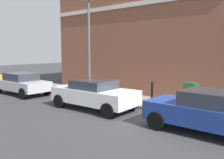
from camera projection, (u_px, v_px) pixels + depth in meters
name	position (u px, v px, depth m)	size (l,w,h in m)	color
ground	(151.00, 117.00, 9.65)	(80.00, 80.00, 0.00)	#38383A
sidewalk	(84.00, 93.00, 14.96)	(2.36, 30.00, 0.15)	gray
corner_building	(155.00, 25.00, 16.95)	(7.88, 11.63, 9.17)	brown
car_blue	(212.00, 112.00, 7.65)	(1.94, 4.23, 1.42)	navy
car_white	(94.00, 94.00, 10.98)	(1.97, 4.13, 1.37)	silver
car_silver	(22.00, 83.00, 14.72)	(1.83, 4.02, 1.35)	#B7B7BC
utility_cabinet	(190.00, 96.00, 10.58)	(0.46, 0.61, 1.15)	#1E4C28
bollard_near_cabinet	(152.00, 91.00, 11.91)	(0.14, 0.14, 1.04)	black
bollard_far_kerb	(116.00, 90.00, 12.10)	(0.14, 0.14, 1.04)	black
lamppost	(89.00, 41.00, 14.19)	(0.20, 0.44, 5.72)	#59595B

